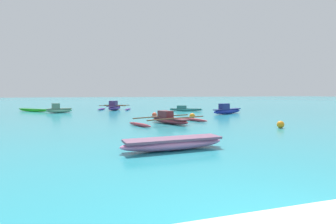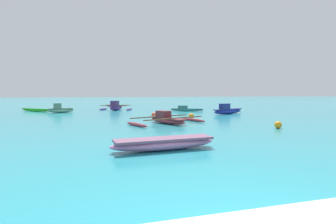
{
  "view_description": "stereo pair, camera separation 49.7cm",
  "coord_description": "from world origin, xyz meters",
  "px_view_note": "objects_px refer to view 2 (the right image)",
  "views": [
    {
      "loc": [
        -2.53,
        -2.27,
        1.9
      ],
      "look_at": [
        4.02,
        19.39,
        0.25
      ],
      "focal_mm": 28.0,
      "sensor_mm": 36.0,
      "label": 1
    },
    {
      "loc": [
        -2.05,
        -2.41,
        1.9
      ],
      "look_at": [
        4.02,
        19.39,
        0.25
      ],
      "focal_mm": 28.0,
      "sensor_mm": 36.0,
      "label": 2
    }
  ],
  "objects_px": {
    "moored_boat_1": "(186,109)",
    "moored_boat_6": "(164,143)",
    "moored_boat_0": "(60,109)",
    "moored_boat_3": "(36,110)",
    "moored_boat_2": "(227,110)",
    "mooring_buoy_0": "(278,125)",
    "mooring_buoy_1": "(154,115)",
    "moored_boat_4": "(167,119)",
    "moored_boat_5": "(116,107)",
    "mooring_buoy_2": "(191,116)"
  },
  "relations": [
    {
      "from": "moored_boat_6",
      "to": "mooring_buoy_0",
      "type": "bearing_deg",
      "value": 21.32
    },
    {
      "from": "moored_boat_5",
      "to": "moored_boat_3",
      "type": "bearing_deg",
      "value": 114.43
    },
    {
      "from": "moored_boat_0",
      "to": "moored_boat_3",
      "type": "relative_size",
      "value": 0.73
    },
    {
      "from": "moored_boat_5",
      "to": "mooring_buoy_1",
      "type": "relative_size",
      "value": 10.06
    },
    {
      "from": "moored_boat_4",
      "to": "moored_boat_2",
      "type": "bearing_deg",
      "value": 106.39
    },
    {
      "from": "moored_boat_1",
      "to": "mooring_buoy_0",
      "type": "relative_size",
      "value": 8.76
    },
    {
      "from": "mooring_buoy_1",
      "to": "mooring_buoy_0",
      "type": "bearing_deg",
      "value": -58.6
    },
    {
      "from": "moored_boat_2",
      "to": "mooring_buoy_0",
      "type": "height_order",
      "value": "moored_boat_2"
    },
    {
      "from": "moored_boat_0",
      "to": "moored_boat_4",
      "type": "bearing_deg",
      "value": -68.98
    },
    {
      "from": "moored_boat_4",
      "to": "mooring_buoy_1",
      "type": "distance_m",
      "value": 4.36
    },
    {
      "from": "moored_boat_2",
      "to": "moored_boat_3",
      "type": "relative_size",
      "value": 1.09
    },
    {
      "from": "moored_boat_2",
      "to": "moored_boat_3",
      "type": "height_order",
      "value": "moored_boat_2"
    },
    {
      "from": "moored_boat_0",
      "to": "moored_boat_6",
      "type": "xyz_separation_m",
      "value": [
        5.45,
        -18.65,
        -0.1
      ]
    },
    {
      "from": "moored_boat_2",
      "to": "mooring_buoy_0",
      "type": "xyz_separation_m",
      "value": [
        -2.12,
        -9.52,
        -0.14
      ]
    },
    {
      "from": "moored_boat_5",
      "to": "moored_boat_1",
      "type": "bearing_deg",
      "value": -92.77
    },
    {
      "from": "moored_boat_3",
      "to": "moored_boat_4",
      "type": "bearing_deg",
      "value": -12.04
    },
    {
      "from": "moored_boat_1",
      "to": "moored_boat_3",
      "type": "bearing_deg",
      "value": -169.09
    },
    {
      "from": "moored_boat_2",
      "to": "mooring_buoy_2",
      "type": "relative_size",
      "value": 8.96
    },
    {
      "from": "moored_boat_0",
      "to": "moored_boat_5",
      "type": "height_order",
      "value": "moored_boat_5"
    },
    {
      "from": "moored_boat_6",
      "to": "moored_boat_4",
      "type": "bearing_deg",
      "value": 69.69
    },
    {
      "from": "moored_boat_4",
      "to": "mooring_buoy_1",
      "type": "relative_size",
      "value": 13.41
    },
    {
      "from": "mooring_buoy_1",
      "to": "mooring_buoy_2",
      "type": "bearing_deg",
      "value": -39.98
    },
    {
      "from": "moored_boat_6",
      "to": "mooring_buoy_1",
      "type": "bearing_deg",
      "value": 74.8
    },
    {
      "from": "mooring_buoy_0",
      "to": "moored_boat_3",
      "type": "bearing_deg",
      "value": 130.73
    },
    {
      "from": "moored_boat_6",
      "to": "moored_boat_0",
      "type": "bearing_deg",
      "value": 101.93
    },
    {
      "from": "moored_boat_6",
      "to": "mooring_buoy_2",
      "type": "distance_m",
      "value": 10.7
    },
    {
      "from": "mooring_buoy_0",
      "to": "moored_boat_5",
      "type": "bearing_deg",
      "value": 112.13
    },
    {
      "from": "moored_boat_3",
      "to": "mooring_buoy_1",
      "type": "bearing_deg",
      "value": -1.06
    },
    {
      "from": "moored_boat_5",
      "to": "mooring_buoy_2",
      "type": "distance_m",
      "value": 12.4
    },
    {
      "from": "moored_boat_0",
      "to": "mooring_buoy_0",
      "type": "height_order",
      "value": "moored_boat_0"
    },
    {
      "from": "moored_boat_1",
      "to": "mooring_buoy_2",
      "type": "relative_size",
      "value": 8.26
    },
    {
      "from": "moored_boat_1",
      "to": "mooring_buoy_1",
      "type": "height_order",
      "value": "moored_boat_1"
    },
    {
      "from": "moored_boat_2",
      "to": "mooring_buoy_2",
      "type": "xyz_separation_m",
      "value": [
        -4.74,
        -3.33,
        -0.13
      ]
    },
    {
      "from": "moored_boat_2",
      "to": "moored_boat_3",
      "type": "distance_m",
      "value": 19.31
    },
    {
      "from": "moored_boat_6",
      "to": "mooring_buoy_2",
      "type": "bearing_deg",
      "value": 60.15
    },
    {
      "from": "moored_boat_5",
      "to": "moored_boat_6",
      "type": "relative_size",
      "value": 1.05
    },
    {
      "from": "moored_boat_5",
      "to": "mooring_buoy_0",
      "type": "bearing_deg",
      "value": -132.81
    },
    {
      "from": "mooring_buoy_0",
      "to": "mooring_buoy_1",
      "type": "xyz_separation_m",
      "value": [
        -4.99,
        8.18,
        -0.0
      ]
    },
    {
      "from": "moored_boat_0",
      "to": "moored_boat_2",
      "type": "bearing_deg",
      "value": -33.46
    },
    {
      "from": "moored_boat_0",
      "to": "mooring_buoy_1",
      "type": "distance_m",
      "value": 10.4
    },
    {
      "from": "moored_boat_5",
      "to": "moored_boat_6",
      "type": "height_order",
      "value": "moored_boat_5"
    },
    {
      "from": "moored_boat_1",
      "to": "moored_boat_2",
      "type": "distance_m",
      "value": 5.08
    },
    {
      "from": "moored_boat_0",
      "to": "mooring_buoy_1",
      "type": "xyz_separation_m",
      "value": [
        7.68,
        -7.0,
        -0.14
      ]
    },
    {
      "from": "moored_boat_1",
      "to": "moored_boat_6",
      "type": "bearing_deg",
      "value": -86.86
    },
    {
      "from": "moored_boat_0",
      "to": "moored_boat_3",
      "type": "distance_m",
      "value": 3.73
    },
    {
      "from": "moored_boat_4",
      "to": "mooring_buoy_1",
      "type": "height_order",
      "value": "moored_boat_4"
    },
    {
      "from": "moored_boat_3",
      "to": "moored_boat_6",
      "type": "height_order",
      "value": "moored_boat_6"
    },
    {
      "from": "moored_boat_2",
      "to": "moored_boat_4",
      "type": "height_order",
      "value": "moored_boat_2"
    },
    {
      "from": "moored_boat_2",
      "to": "mooring_buoy_0",
      "type": "bearing_deg",
      "value": -126.31
    },
    {
      "from": "moored_boat_4",
      "to": "moored_boat_5",
      "type": "relative_size",
      "value": 1.33
    }
  ]
}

